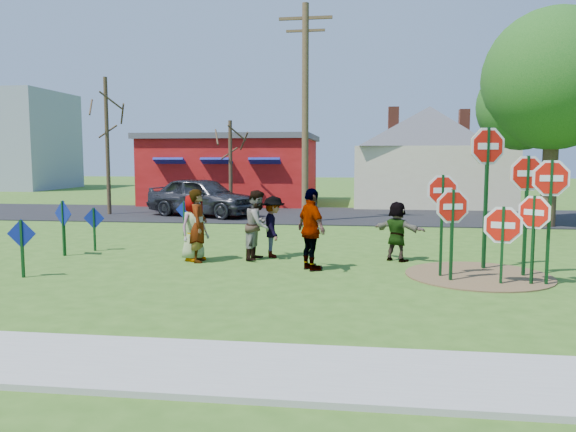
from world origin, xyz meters
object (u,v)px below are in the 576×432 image
at_px(stop_sign_d, 527,185).
at_px(leafy_tree, 558,87).
at_px(person_b, 198,226).
at_px(suv, 202,196).
at_px(stop_sign_a, 452,215).
at_px(stop_sign_b, 487,161).
at_px(stop_sign_c, 550,193).
at_px(utility_pole, 305,109).
at_px(person_a, 194,227).

height_order(stop_sign_d, leafy_tree, leafy_tree).
relative_size(person_b, suv, 0.36).
distance_m(stop_sign_a, stop_sign_b, 2.05).
height_order(stop_sign_b, stop_sign_c, stop_sign_b).
relative_size(stop_sign_c, utility_pole, 0.31).
relative_size(stop_sign_b, stop_sign_d, 1.24).
bearing_deg(stop_sign_a, leafy_tree, 46.84).
height_order(stop_sign_c, utility_pole, utility_pole).
xyz_separation_m(stop_sign_b, utility_pole, (-5.16, 9.03, 2.00)).
bearing_deg(stop_sign_b, stop_sign_c, -78.83).
xyz_separation_m(stop_sign_c, stop_sign_d, (-0.23, 0.84, 0.13)).
bearing_deg(utility_pole, person_a, -102.47).
bearing_deg(stop_sign_d, person_b, 164.62).
bearing_deg(stop_sign_a, utility_pole, 95.98).
xyz_separation_m(stop_sign_a, person_a, (-6.14, 1.65, -0.58)).
relative_size(stop_sign_d, suv, 0.55).
xyz_separation_m(stop_sign_c, utility_pole, (-6.09, 10.60, 2.63)).
xyz_separation_m(stop_sign_a, stop_sign_c, (1.90, -0.14, 0.48)).
bearing_deg(person_a, stop_sign_d, -67.22).
relative_size(stop_sign_a, stop_sign_b, 0.60).
height_order(stop_sign_b, utility_pole, utility_pole).
xyz_separation_m(person_b, suv, (-2.95, 10.50, -0.02)).
bearing_deg(suv, person_a, -144.83).
height_order(stop_sign_b, person_a, stop_sign_b).
xyz_separation_m(person_a, utility_pole, (1.95, 8.81, 3.69)).
bearing_deg(suv, person_b, -144.20).
distance_m(person_b, leafy_tree, 14.76).
distance_m(stop_sign_d, utility_pole, 11.66).
bearing_deg(stop_sign_a, person_b, 150.34).
xyz_separation_m(stop_sign_a, suv, (-8.92, 11.97, -0.53)).
bearing_deg(person_a, leafy_tree, -23.64).
relative_size(stop_sign_c, stop_sign_d, 0.97).
relative_size(person_a, leafy_tree, 0.21).
relative_size(stop_sign_b, person_b, 1.89).
relative_size(stop_sign_a, leafy_tree, 0.26).
distance_m(stop_sign_d, leafy_tree, 10.53).
distance_m(stop_sign_a, stop_sign_c, 1.96).
bearing_deg(person_b, stop_sign_b, -100.05).
relative_size(person_a, utility_pole, 0.20).
bearing_deg(stop_sign_c, stop_sign_d, 106.69).
height_order(person_a, person_b, person_b).
bearing_deg(leafy_tree, suv, 172.44).
distance_m(stop_sign_a, leafy_tree, 11.97).
distance_m(stop_sign_b, utility_pole, 10.60).
height_order(stop_sign_d, utility_pole, utility_pole).
xyz_separation_m(stop_sign_a, utility_pole, (-4.19, 10.46, 3.12)).
bearing_deg(leafy_tree, utility_pole, 177.75).
xyz_separation_m(stop_sign_d, suv, (-10.60, 11.27, -1.14)).
xyz_separation_m(person_b, utility_pole, (1.78, 8.99, 3.63)).
bearing_deg(person_b, person_a, 34.21).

